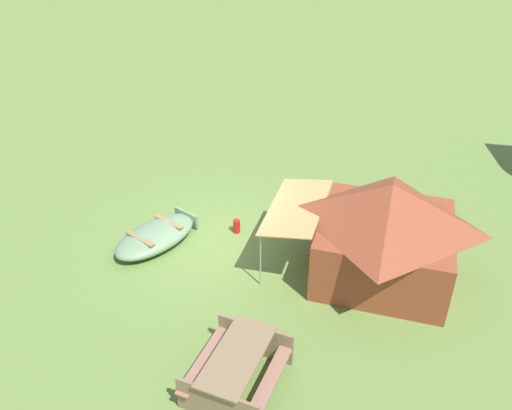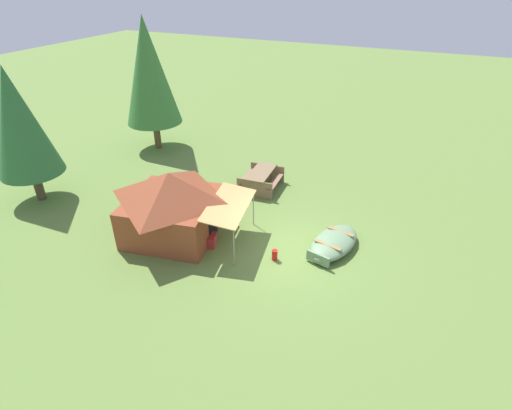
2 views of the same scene
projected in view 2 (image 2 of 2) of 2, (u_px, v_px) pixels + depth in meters
ground_plane at (287, 251)px, 13.60m from camera, size 80.00×80.00×0.00m
beached_rowboat at (334, 243)px, 13.61m from camera, size 2.60×1.72×0.47m
canvas_cabin_tent at (172, 203)px, 13.90m from camera, size 3.66×4.71×2.39m
picnic_table at (261, 178)px, 17.20m from camera, size 1.96×1.67×0.78m
cooler_box at (210, 240)px, 13.82m from camera, size 0.63×0.52×0.39m
fuel_can at (275, 255)px, 13.13m from camera, size 0.24×0.24×0.37m
pine_tree_back_right at (149, 72)px, 19.31m from camera, size 2.73×2.73×6.41m
pine_tree_far_center at (19, 122)px, 14.98m from camera, size 2.40×2.40×5.34m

